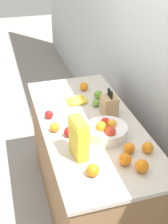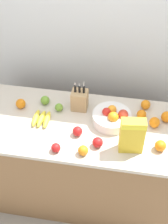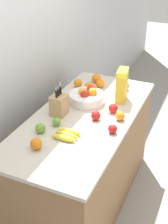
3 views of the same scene
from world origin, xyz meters
The scene contains 19 objects.
ground_plane centered at (0.00, 0.00, 0.00)m, with size 14.00×14.00×0.00m, color gray.
wall_back centered at (0.00, 0.59, 1.30)m, with size 9.00×0.06×2.60m.
counter centered at (0.00, 0.00, 0.45)m, with size 1.65×0.75×0.91m.
knife_block centered at (-0.06, 0.19, 0.99)m, with size 0.13×0.11×0.27m.
cereal_box centered at (0.37, -0.19, 1.06)m, with size 0.18×0.10×0.28m.
fruit_bowl centered at (0.21, 0.07, 0.96)m, with size 0.30×0.30×0.14m.
banana_bunch centered at (-0.33, -0.01, 0.93)m, with size 0.14×0.19×0.04m.
apple_middle centered at (-0.35, 0.19, 0.94)m, with size 0.07×0.07×0.07m, color #6B9E33.
apple_near_bananas centered at (-0.15, -0.29, 0.94)m, with size 0.07×0.07×0.07m, color red.
apple_front centered at (-0.03, -0.11, 0.94)m, with size 0.07×0.07×0.07m, color red.
apple_by_knife_block centered at (0.14, -0.20, 0.94)m, with size 0.08×0.08×0.08m, color red.
apple_leftmost centered at (-0.22, 0.13, 0.94)m, with size 0.07×0.07×0.07m, color #6B9E33.
orange_front_left centered at (0.58, -0.16, 0.95)m, with size 0.08×0.08×0.08m, color orange.
orange_front_center centered at (0.47, 0.27, 0.95)m, with size 0.08×0.08×0.08m, color orange.
orange_mid_left centered at (-0.54, 0.11, 0.95)m, with size 0.08×0.08×0.08m, color orange.
orange_back_center centered at (0.44, 0.15, 0.94)m, with size 0.08×0.08×0.08m, color orange.
orange_near_bowl centered at (0.63, 0.15, 0.95)m, with size 0.09×0.09×0.09m, color orange.
orange_by_cereal centered at (0.05, -0.28, 0.94)m, with size 0.07×0.07×0.07m, color orange.
orange_mid_right centered at (0.54, 0.07, 0.95)m, with size 0.08×0.08×0.08m, color orange.
Camera 3 is at (-1.96, -0.86, 2.16)m, focal length 50.00 mm.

